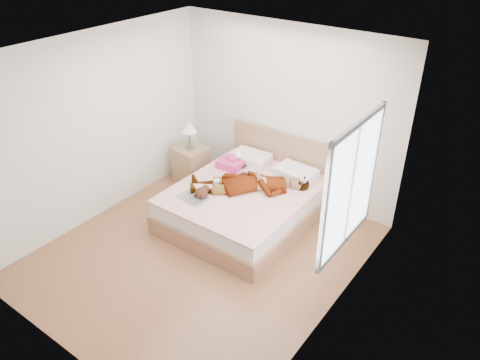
# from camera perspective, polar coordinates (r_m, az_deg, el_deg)

# --- Properties ---
(ground) EXTENTS (4.00, 4.00, 0.00)m
(ground) POSITION_cam_1_polar(r_m,az_deg,el_deg) (6.19, -4.70, -8.83)
(ground) COLOR #552F1A
(ground) RESTS_ON ground
(woman) EXTENTS (1.71, 1.53, 0.23)m
(woman) POSITION_cam_1_polar(r_m,az_deg,el_deg) (6.48, 1.29, -0.05)
(woman) COLOR silver
(woman) RESTS_ON bed
(hair) EXTENTS (0.45, 0.53, 0.07)m
(hair) POSITION_cam_1_polar(r_m,az_deg,el_deg) (7.13, -0.39, 2.24)
(hair) COLOR black
(hair) RESTS_ON bed
(phone) EXTENTS (0.09, 0.10, 0.05)m
(phone) POSITION_cam_1_polar(r_m,az_deg,el_deg) (6.99, -0.17, 3.00)
(phone) COLOR silver
(phone) RESTS_ON bed
(room_shell) EXTENTS (4.00, 4.00, 4.00)m
(room_shell) POSITION_cam_1_polar(r_m,az_deg,el_deg) (4.78, 13.40, -0.74)
(room_shell) COLOR white
(room_shell) RESTS_ON ground
(bed) EXTENTS (1.80, 2.08, 1.00)m
(bed) POSITION_cam_1_polar(r_m,az_deg,el_deg) (6.69, 0.94, -2.49)
(bed) COLOR brown
(bed) RESTS_ON ground
(towel) EXTENTS (0.38, 0.32, 0.19)m
(towel) POSITION_cam_1_polar(r_m,az_deg,el_deg) (7.02, -1.15, 2.14)
(towel) COLOR #E33D8B
(towel) RESTS_ON bed
(magazine) EXTENTS (0.46, 0.33, 0.03)m
(magazine) POSITION_cam_1_polar(r_m,az_deg,el_deg) (6.34, -5.82, -2.07)
(magazine) COLOR white
(magazine) RESTS_ON bed
(coffee_mug) EXTENTS (0.14, 0.12, 0.10)m
(coffee_mug) POSITION_cam_1_polar(r_m,az_deg,el_deg) (6.55, -2.80, -0.38)
(coffee_mug) COLOR white
(coffee_mug) RESTS_ON bed
(plush_toy) EXTENTS (0.18, 0.26, 0.14)m
(plush_toy) POSITION_cam_1_polar(r_m,az_deg,el_deg) (6.31, -4.64, -1.46)
(plush_toy) COLOR black
(plush_toy) RESTS_ON bed
(nightstand) EXTENTS (0.54, 0.49, 1.05)m
(nightstand) POSITION_cam_1_polar(r_m,az_deg,el_deg) (7.58, -5.97, 2.20)
(nightstand) COLOR olive
(nightstand) RESTS_ON ground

